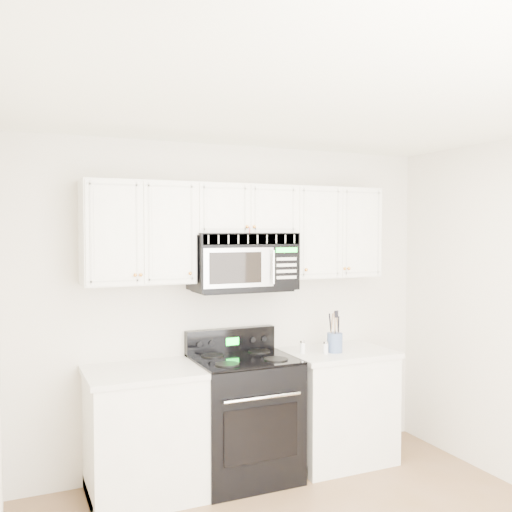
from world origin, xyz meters
TOP-DOWN VIEW (x-y plane):
  - room at (0.00, 0.00)m, footprint 3.51×3.51m
  - base_cabinet_left at (-0.80, 1.44)m, footprint 0.86×0.65m
  - base_cabinet_right at (0.80, 1.44)m, footprint 0.86×0.65m
  - range at (-0.05, 1.43)m, footprint 0.75×0.69m
  - upper_cabinets at (-0.00, 1.58)m, footprint 2.44×0.37m
  - microwave at (-0.01, 1.54)m, footprint 0.80×0.45m
  - utensil_crock at (0.74, 1.38)m, footprint 0.13×0.13m
  - shaker_salt at (0.47, 1.44)m, footprint 0.04×0.04m
  - shaker_pepper at (0.64, 1.36)m, footprint 0.04×0.04m

SIDE VIEW (x-z plane):
  - base_cabinet_left at x=-0.80m, z-range -0.03..0.89m
  - base_cabinet_right at x=0.80m, z-range -0.03..0.89m
  - range at x=-0.05m, z-range -0.08..1.04m
  - shaker_pepper at x=0.64m, z-range 0.92..1.02m
  - shaker_salt at x=0.47m, z-range 0.92..1.02m
  - utensil_crock at x=0.74m, z-range 0.84..1.18m
  - room at x=0.00m, z-range 0.00..2.60m
  - microwave at x=-0.01m, z-range 1.45..1.89m
  - upper_cabinets at x=0.00m, z-range 1.56..2.31m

